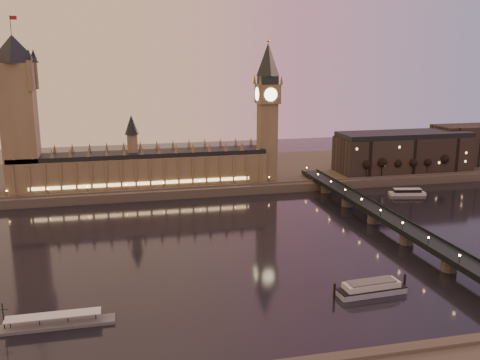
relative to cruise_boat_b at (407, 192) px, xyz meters
The scene contains 16 objects.
ground 164.08m from the cruise_boat_b, 153.22° to the right, with size 700.00×700.00×0.00m, color black.
far_embankment 147.87m from the cruise_boat_b, 141.97° to the left, with size 560.00×130.00×6.00m, color #423D35.
palace_of_westminster 193.44m from the cruise_boat_b, 165.84° to the left, with size 180.00×26.62×52.00m.
victoria_tower 277.99m from the cruise_boat_b, 169.98° to the left, with size 31.68×31.68×118.00m.
big_ben 120.81m from the cruise_boat_b, 153.02° to the left, with size 17.68×17.68×104.00m.
westminster_bridge 92.11m from the cruise_boat_b, 126.59° to the right, with size 13.20×260.00×15.30m.
city_block 77.49m from the cruise_boat_b, 49.64° to the left, with size 155.00×45.00×34.00m.
bare_tree_0 41.38m from the cruise_boat_b, 115.99° to the left, with size 6.48×6.48×13.17m.
bare_tree_1 37.84m from the cruise_boat_b, 95.67° to the left, with size 6.48×6.48×13.17m.
bare_tree_2 39.02m from the cruise_boat_b, 73.89° to the left, with size 6.48×6.48×13.17m.
bare_tree_3 44.54m from the cruise_boat_b, 55.90° to the left, with size 6.48×6.48×13.17m.
bare_tree_4 53.07m from the cruise_boat_b, 43.19° to the left, with size 6.48×6.48×13.17m.
bare_tree_5 63.41m from the cruise_boat_b, 34.53° to the left, with size 6.48×6.48×13.17m.
cruise_boat_b is the anchor object (origin of this frame).
moored_barge 177.55m from the cruise_boat_b, 124.90° to the right, with size 34.56×10.29×6.35m.
pontoon_pier 270.71m from the cruise_boat_b, 147.76° to the right, with size 42.41×7.07×11.31m.
Camera 1 is at (-57.19, -263.23, 98.60)m, focal length 40.00 mm.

